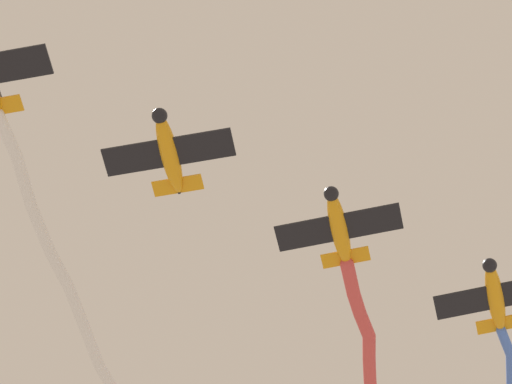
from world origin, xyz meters
name	(u,v)px	position (x,y,z in m)	size (l,w,h in m)	color
smoke_trail_lead	(87,324)	(0.53, 18.11, 63.07)	(6.65, 31.35, 1.61)	white
airplane_left_wing	(169,152)	(11.35, 9.82, 63.80)	(8.14, 6.23, 2.01)	orange
airplane_right_wing	(339,227)	(18.07, 19.53, 64.05)	(8.16, 6.22, 2.01)	orange
smoke_trail_right_wing	(366,362)	(14.65, 31.27, 65.57)	(7.12, 18.79, 4.21)	#DB4C4C
airplane_slot	(495,296)	(24.79, 29.24, 64.30)	(8.16, 6.21, 2.01)	orange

